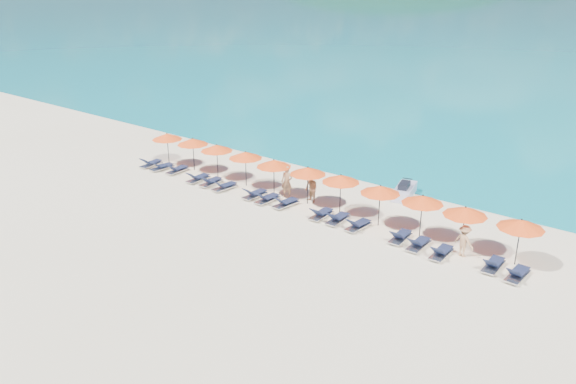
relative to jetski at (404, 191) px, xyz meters
The scene contains 35 objects.
ground 10.02m from the jetski, 113.18° to the right, with size 1400.00×1400.00×0.00m, color beige.
headland_main 612.86m from the jetski, 119.80° to the left, with size 374.00×242.00×126.50m.
headland_small 573.00m from the jetski, 105.62° to the left, with size 162.00×126.00×85.50m.
jetski is the anchor object (origin of this frame).
beachgoer_a 7.05m from the jetski, 140.53° to the right, with size 0.70×0.46×1.91m, color tan.
beachgoer_b 5.69m from the jetski, 132.37° to the right, with size 0.83×0.48×1.71m, color tan.
beachgoer_c 7.81m from the jetski, 41.98° to the right, with size 1.02×0.47×1.58m, color tan.
umbrella_0 16.63m from the jetski, 163.52° to the right, with size 2.10×2.10×2.28m.
umbrella_1 14.34m from the jetski, 161.76° to the right, with size 2.10×2.10×2.28m.
umbrella_2 12.18m from the jetski, 158.05° to the right, with size 2.10×2.10×2.28m.
umbrella_3 9.91m from the jetski, 152.55° to the right, with size 2.10×2.10×2.28m.
umbrella_4 7.97m from the jetski, 143.04° to the right, with size 2.10×2.10×2.28m.
umbrella_5 6.16m from the jetski, 130.31° to the right, with size 2.10×2.10×2.28m.
umbrella_6 5.03m from the jetski, 110.15° to the right, with size 2.10×2.10×2.28m.
umbrella_7 4.99m from the jetski, 78.82° to the right, with size 2.10×2.10×2.28m.
umbrella_8 5.82m from the jetski, 54.42° to the right, with size 2.10×2.10×2.28m.
umbrella_9 7.38m from the jetski, 40.40° to the right, with size 2.10×2.10×2.28m.
umbrella_10 9.33m from the jetski, 29.47° to the right, with size 2.10×2.10×2.28m.
lounger_0 17.45m from the jetski, 160.52° to the right, with size 0.76×1.75×0.66m.
lounger_1 16.36m from the jetski, 159.16° to the right, with size 0.76×1.75×0.66m.
lounger_2 15.08m from the jetski, 158.27° to the right, with size 0.75×1.74×0.66m.
lounger_3 13.03m from the jetski, 153.19° to the right, with size 0.67×1.72×0.66m.
lounger_4 12.01m from the jetski, 150.83° to the right, with size 0.78×1.75×0.66m.
lounger_5 10.94m from the jetski, 147.35° to the right, with size 0.77×1.75×0.66m.
lounger_6 8.95m from the jetski, 140.16° to the right, with size 0.68×1.72×0.66m.
lounger_7 8.23m from the jetski, 134.99° to the right, with size 0.69×1.72×0.66m.
lounger_8 7.27m from the jetski, 128.72° to the right, with size 0.79×1.75×0.66m.
lounger_9 6.05m from the jetski, 109.57° to the right, with size 0.67×1.72×0.66m.
lounger_10 5.75m from the jetski, 99.70° to the right, with size 0.71×1.73×0.66m.
lounger_11 5.72m from the jetski, 86.68° to the right, with size 0.74×1.74×0.66m.
lounger_12 6.21m from the jetski, 64.04° to the right, with size 0.74×1.74×0.66m.
lounger_13 6.91m from the jetski, 56.65° to the right, with size 0.65×1.71×0.66m.
lounger_14 7.78m from the jetski, 49.59° to the right, with size 0.68×1.72×0.66m.
lounger_15 9.26m from the jetski, 37.16° to the right, with size 0.67×1.72×0.66m.
lounger_16 10.28m from the jetski, 34.23° to the right, with size 0.69×1.72×0.66m.
Camera 1 is at (18.09, -19.56, 12.22)m, focal length 35.00 mm.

